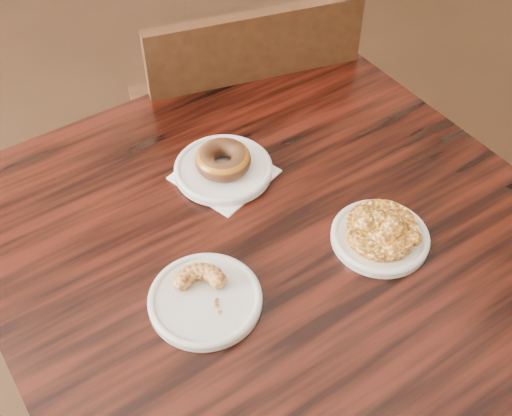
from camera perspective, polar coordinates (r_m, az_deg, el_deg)
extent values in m
cube|color=black|center=(1.38, 1.35, -12.32)|extent=(1.18, 1.18, 0.75)
cube|color=white|center=(1.17, -2.82, 2.98)|extent=(0.21, 0.21, 0.00)
cylinder|color=white|center=(1.17, -2.92, 3.45)|extent=(0.18, 0.18, 0.01)
cylinder|color=silver|center=(0.99, -4.54, -8.15)|extent=(0.17, 0.17, 0.01)
cylinder|color=silver|center=(1.08, 10.95, -2.58)|extent=(0.16, 0.16, 0.01)
torus|color=#935115|center=(1.15, -2.97, 4.31)|extent=(0.10, 0.10, 0.04)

